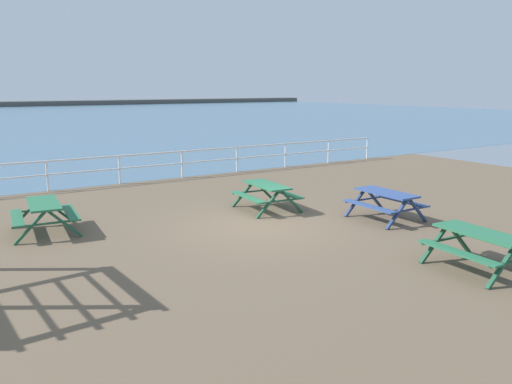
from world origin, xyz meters
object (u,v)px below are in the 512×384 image
picnic_table_mid_centre (480,241)px  picnic_table_near_right (44,210)px  picnic_table_near_left (267,190)px  picnic_table_far_left (386,199)px

picnic_table_mid_centre → picnic_table_near_right: bearing=45.7°
picnic_table_near_left → picnic_table_mid_centre: size_ratio=1.02×
picnic_table_near_right → picnic_table_mid_centre: (6.83, -7.40, 0.00)m
picnic_table_near_right → picnic_table_far_left: size_ratio=1.06×
picnic_table_near_left → picnic_table_mid_centre: same height
picnic_table_near_left → picnic_table_mid_centre: 6.48m
picnic_table_near_right → picnic_table_near_left: bearing=-94.0°
picnic_table_near_right → picnic_table_far_left: bearing=-108.9°
picnic_table_near_left → picnic_table_near_right: (-6.01, 0.97, 0.00)m
picnic_table_near_right → picnic_table_far_left: (8.16, -3.64, 0.00)m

